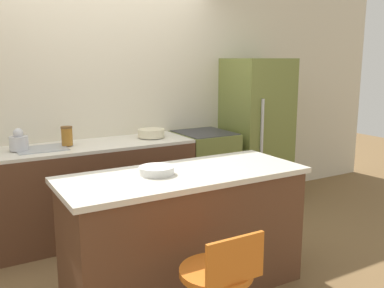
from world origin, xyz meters
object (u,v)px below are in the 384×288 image
refrigerator (256,132)px  kettle (19,141)px  oven_range (204,173)px  mixing_bowl (151,133)px

refrigerator → kettle: size_ratio=8.74×
oven_range → kettle: 2.02m
oven_range → kettle: (-1.94, 0.02, 0.55)m
oven_range → mixing_bowl: mixing_bowl is taller
refrigerator → kettle: 2.68m
oven_range → refrigerator: bearing=-0.0°
refrigerator → oven_range: bearing=180.0°
oven_range → kettle: bearing=179.3°
refrigerator → mixing_bowl: 1.38m
refrigerator → mixing_bowl: refrigerator is taller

